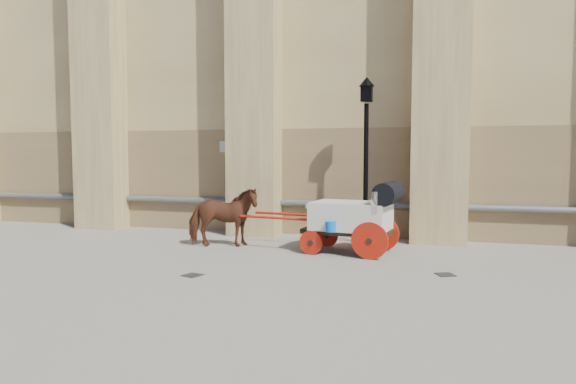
% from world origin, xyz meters
% --- Properties ---
extents(ground, '(90.00, 90.00, 0.00)m').
position_xyz_m(ground, '(0.00, 0.00, 0.00)').
color(ground, slate).
rests_on(ground, ground).
extents(horse, '(1.90, 1.25, 1.47)m').
position_xyz_m(horse, '(-1.11, 1.58, 0.74)').
color(horse, brown).
rests_on(horse, ground).
extents(carriage, '(3.91, 1.54, 1.67)m').
position_xyz_m(carriage, '(2.17, 1.64, 0.90)').
color(carriage, black).
rests_on(carriage, ground).
extents(street_lamp, '(0.40, 0.40, 4.22)m').
position_xyz_m(street_lamp, '(2.20, 3.04, 2.26)').
color(street_lamp, black).
rests_on(street_lamp, ground).
extents(drain_grate_near, '(0.40, 0.40, 0.01)m').
position_xyz_m(drain_grate_near, '(-0.48, -1.38, 0.01)').
color(drain_grate_near, black).
rests_on(drain_grate_near, ground).
extents(drain_grate_far, '(0.42, 0.42, 0.01)m').
position_xyz_m(drain_grate_far, '(4.11, -0.02, 0.01)').
color(drain_grate_far, black).
rests_on(drain_grate_far, ground).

